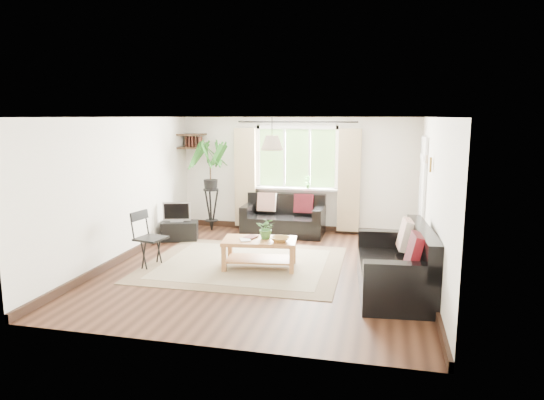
% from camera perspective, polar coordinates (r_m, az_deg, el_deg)
% --- Properties ---
extents(floor, '(5.50, 5.50, 0.00)m').
position_cam_1_polar(floor, '(7.87, -0.66, -8.04)').
color(floor, black).
rests_on(floor, ground).
extents(ceiling, '(5.50, 5.50, 0.00)m').
position_cam_1_polar(ceiling, '(7.49, -0.70, 9.72)').
color(ceiling, white).
rests_on(ceiling, floor).
extents(wall_back, '(5.00, 0.02, 2.40)m').
position_cam_1_polar(wall_back, '(10.25, 2.97, 3.01)').
color(wall_back, white).
rests_on(wall_back, floor).
extents(wall_front, '(5.00, 0.02, 2.40)m').
position_cam_1_polar(wall_front, '(5.01, -8.18, -4.30)').
color(wall_front, white).
rests_on(wall_front, floor).
extents(wall_left, '(0.02, 5.50, 2.40)m').
position_cam_1_polar(wall_left, '(8.53, -17.24, 1.19)').
color(wall_left, white).
rests_on(wall_left, floor).
extents(wall_right, '(0.02, 5.50, 2.40)m').
position_cam_1_polar(wall_right, '(7.41, 18.45, -0.11)').
color(wall_right, white).
rests_on(wall_right, floor).
extents(rug, '(3.19, 2.75, 0.02)m').
position_cam_1_polar(rug, '(8.09, -3.31, -7.49)').
color(rug, '#BBB091').
rests_on(rug, floor).
extents(window, '(2.50, 0.16, 2.16)m').
position_cam_1_polar(window, '(10.18, 2.95, 4.94)').
color(window, white).
rests_on(window, wall_back).
extents(door, '(0.06, 0.96, 2.06)m').
position_cam_1_polar(door, '(9.11, 17.24, 0.45)').
color(door, silver).
rests_on(door, wall_right).
extents(corner_shelf, '(0.50, 0.50, 0.34)m').
position_cam_1_polar(corner_shelf, '(10.58, -9.41, 6.85)').
color(corner_shelf, black).
rests_on(corner_shelf, wall_back).
extents(pendant_lamp, '(0.36, 0.36, 0.54)m').
position_cam_1_polar(pendant_lamp, '(7.89, -0.00, 7.18)').
color(pendant_lamp, beige).
rests_on(pendant_lamp, ceiling).
extents(wall_sconce, '(0.12, 0.12, 0.28)m').
position_cam_1_polar(wall_sconce, '(7.63, 17.94, 4.28)').
color(wall_sconce, beige).
rests_on(wall_sconce, wall_right).
extents(sofa_back, '(1.65, 0.83, 0.78)m').
position_cam_1_polar(sofa_back, '(9.96, 1.34, -1.91)').
color(sofa_back, black).
rests_on(sofa_back, floor).
extents(sofa_right, '(1.95, 1.10, 0.88)m').
position_cam_1_polar(sofa_right, '(6.92, 14.21, -7.06)').
color(sofa_right, black).
rests_on(sofa_right, floor).
extents(coffee_table, '(1.23, 0.78, 0.48)m').
position_cam_1_polar(coffee_table, '(7.82, -1.46, -6.33)').
color(coffee_table, '#995F32').
rests_on(coffee_table, floor).
extents(table_plant, '(0.31, 0.27, 0.34)m').
position_cam_1_polar(table_plant, '(7.76, -0.65, -3.34)').
color(table_plant, '#386C2B').
rests_on(table_plant, coffee_table).
extents(bowl, '(0.30, 0.30, 0.07)m').
position_cam_1_polar(bowl, '(7.62, 0.96, -4.64)').
color(bowl, olive).
rests_on(bowl, coffee_table).
extents(book_a, '(0.24, 0.27, 0.02)m').
position_cam_1_polar(book_a, '(7.70, -3.76, -4.71)').
color(book_a, silver).
rests_on(book_a, coffee_table).
extents(book_b, '(0.24, 0.28, 0.02)m').
position_cam_1_polar(book_b, '(7.91, -3.03, -4.29)').
color(book_b, '#5C2B24').
rests_on(book_b, coffee_table).
extents(tv_stand, '(0.78, 0.57, 0.37)m').
position_cam_1_polar(tv_stand, '(9.73, -10.80, -3.58)').
color(tv_stand, black).
rests_on(tv_stand, floor).
extents(tv, '(0.56, 0.32, 0.41)m').
position_cam_1_polar(tv, '(9.67, -11.15, -1.31)').
color(tv, '#A5A5AA').
rests_on(tv, tv_stand).
extents(palm_stand, '(0.92, 0.92, 1.93)m').
position_cam_1_polar(palm_stand, '(10.33, -7.22, 1.68)').
color(palm_stand, black).
rests_on(palm_stand, floor).
extents(folding_chair, '(0.55, 0.55, 0.90)m').
position_cam_1_polar(folding_chair, '(8.09, -14.06, -4.52)').
color(folding_chair, black).
rests_on(folding_chair, floor).
extents(sill_plant, '(0.14, 0.10, 0.27)m').
position_cam_1_polar(sill_plant, '(10.11, 4.24, 2.13)').
color(sill_plant, '#2D6023').
rests_on(sill_plant, window).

